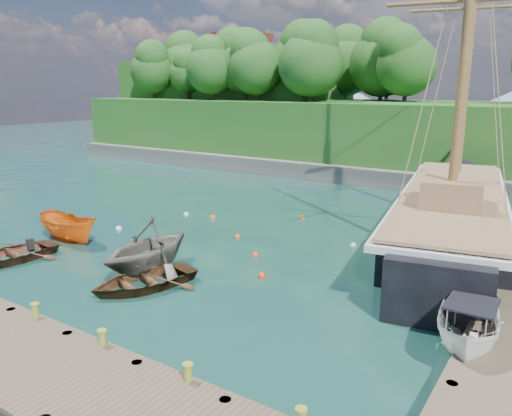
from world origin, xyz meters
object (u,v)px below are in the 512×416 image
Objects in this scene: rowboat_1 at (148,271)px; schooner at (451,220)px; rowboat_2 at (144,287)px; cabin_boat_white at (467,350)px; rowboat_0 at (10,261)px; motorboat_orange at (70,241)px.

rowboat_1 is 14.37m from schooner.
rowboat_2 is (1.11, -1.33, 0.00)m from rowboat_1.
rowboat_2 is 11.19m from cabin_boat_white.
cabin_boat_white is at bearing -84.79° from schooner.
schooner is at bearing 49.29° from rowboat_0.
rowboat_1 is 12.16m from cabin_boat_white.
rowboat_1 reaches higher than rowboat_0.
schooner is at bearing 49.19° from rowboat_1.
schooner is at bearing 96.94° from cabin_boat_white.
rowboat_2 is 14.77m from schooner.
schooner is (15.14, 13.37, 1.05)m from rowboat_0.
rowboat_2 reaches higher than rowboat_0.
rowboat_1 is 6.22m from motorboat_orange.
cabin_boat_white is 10.84m from schooner.
cabin_boat_white is at bearing 17.19° from rowboat_0.
rowboat_1 is (5.86, 2.45, 0.00)m from rowboat_0.
rowboat_2 is at bearing -50.70° from rowboat_1.
motorboat_orange is (-7.28, 2.15, 0.00)m from rowboat_2.
rowboat_2 is at bearing -102.72° from motorboat_orange.
rowboat_1 is at bearing 174.00° from cabin_boat_white.
rowboat_0 is 18.24m from cabin_boat_white.
cabin_boat_white is (18.00, 2.97, 0.00)m from rowboat_0.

